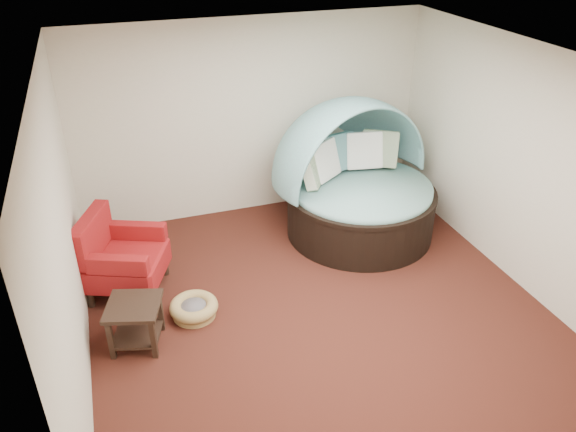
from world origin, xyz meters
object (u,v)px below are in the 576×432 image
object	(u,v)px
canopy_daybed	(357,173)
side_table	(135,318)
pet_basket	(194,308)
red_armchair	(120,257)

from	to	relation	value
canopy_daybed	side_table	xyz separation A→B (m)	(-3.15, -1.45, -0.53)
side_table	pet_basket	bearing A→B (deg)	22.41
canopy_daybed	side_table	size ratio (longest dim) A/B	3.73
side_table	canopy_daybed	bearing A→B (deg)	24.69
canopy_daybed	pet_basket	xyz separation A→B (m)	(-2.51, -1.18, -0.76)
pet_basket	canopy_daybed	bearing A→B (deg)	25.26
pet_basket	red_armchair	distance (m)	1.09
canopy_daybed	pet_basket	distance (m)	2.87
pet_basket	side_table	xyz separation A→B (m)	(-0.64, -0.26, 0.23)
canopy_daybed	pet_basket	bearing A→B (deg)	-167.46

